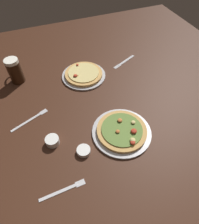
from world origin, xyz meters
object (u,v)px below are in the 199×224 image
object	(u,v)px
fork_left	(30,119)
fork_spare	(64,190)
ramekin_sauce	(52,141)
beer_mug_dark	(15,71)
knife_right	(124,62)
pizza_plate_near	(122,131)
pizza_plate_far	(84,74)
ramekin_butter	(84,151)

from	to	relation	value
fork_left	fork_spare	world-z (taller)	same
ramekin_sauce	fork_spare	distance (m)	0.26
beer_mug_dark	knife_right	distance (m)	0.77
pizza_plate_near	fork_left	xyz separation A→B (m)	(-0.45, 0.27, -0.01)
beer_mug_dark	knife_right	bearing A→B (deg)	-5.37
pizza_plate_near	fork_spare	size ratio (longest dim) A/B	1.51
pizza_plate_far	fork_spare	distance (m)	0.78
ramekin_butter	fork_spare	bearing A→B (deg)	-133.88
beer_mug_dark	ramekin_sauce	distance (m)	0.59
pizza_plate_far	fork_left	size ratio (longest dim) A/B	1.36
ramekin_sauce	fork_spare	xyz separation A→B (m)	(-0.01, -0.26, -0.02)
ramekin_sauce	pizza_plate_near	bearing A→B (deg)	-11.37
ramekin_butter	knife_right	bearing A→B (deg)	49.46
pizza_plate_far	ramekin_sauce	distance (m)	0.55
beer_mug_dark	pizza_plate_near	bearing A→B (deg)	-53.80
ramekin_butter	beer_mug_dark	bearing A→B (deg)	109.66
pizza_plate_near	pizza_plate_far	bearing A→B (deg)	94.64
pizza_plate_far	ramekin_sauce	bearing A→B (deg)	-125.21
fork_left	fork_spare	size ratio (longest dim) A/B	1.05
beer_mug_dark	ramekin_butter	xyz separation A→B (m)	(0.24, -0.68, -0.07)
pizza_plate_far	fork_left	world-z (taller)	pizza_plate_far
ramekin_butter	fork_left	xyz separation A→B (m)	(-0.22, 0.31, -0.01)
beer_mug_dark	fork_spare	distance (m)	0.84
pizza_plate_far	knife_right	xyz separation A→B (m)	(0.34, 0.05, -0.01)
ramekin_sauce	ramekin_butter	distance (m)	0.17
pizza_plate_far	ramekin_butter	xyz separation A→B (m)	(-0.19, -0.56, -0.00)
beer_mug_dark	ramekin_sauce	xyz separation A→B (m)	(0.11, -0.57, -0.06)
ramekin_butter	knife_right	size ratio (longest dim) A/B	0.33
knife_right	fork_left	bearing A→B (deg)	-157.75
knife_right	beer_mug_dark	bearing A→B (deg)	174.63
fork_left	knife_right	bearing A→B (deg)	22.25
pizza_plate_near	fork_left	distance (m)	0.52
ramekin_butter	fork_left	bearing A→B (deg)	125.65
pizza_plate_near	beer_mug_dark	distance (m)	0.80
fork_left	pizza_plate_near	bearing A→B (deg)	-31.06
beer_mug_dark	fork_spare	xyz separation A→B (m)	(0.10, -0.83, -0.08)
pizza_plate_near	pizza_plate_far	world-z (taller)	pizza_plate_near
beer_mug_dark	pizza_plate_far	bearing A→B (deg)	-15.58
ramekin_sauce	knife_right	bearing A→B (deg)	37.38
pizza_plate_far	ramekin_butter	bearing A→B (deg)	-108.31
ramekin_sauce	ramekin_butter	xyz separation A→B (m)	(0.13, -0.11, -0.01)
beer_mug_dark	fork_left	xyz separation A→B (m)	(0.02, -0.37, -0.08)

